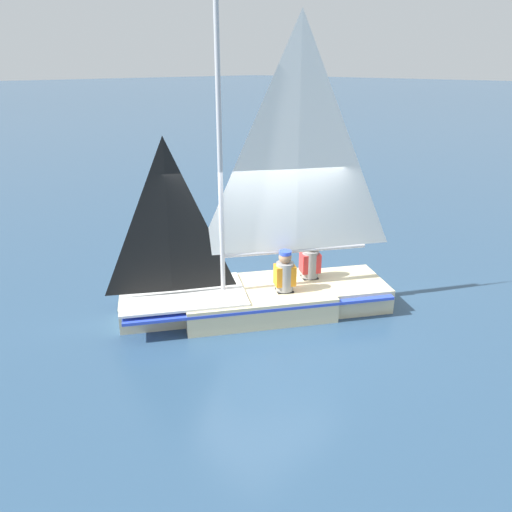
{
  "coord_description": "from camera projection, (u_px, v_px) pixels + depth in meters",
  "views": [
    {
      "loc": [
        -5.6,
        -5.57,
        4.1
      ],
      "look_at": [
        0.0,
        0.0,
        1.03
      ],
      "focal_mm": 35.0,
      "sensor_mm": 36.0,
      "label": 1
    }
  ],
  "objects": [
    {
      "name": "sailor_helm",
      "position": [
        285.0,
        280.0,
        8.51
      ],
      "size": [
        0.43,
        0.42,
        1.16
      ],
      "rotation": [
        0.0,
        0.0,
        2.56
      ],
      "color": "black",
      "rests_on": "ground_plane"
    },
    {
      "name": "sailor_crew",
      "position": [
        310.0,
        268.0,
        9.05
      ],
      "size": [
        0.43,
        0.42,
        1.16
      ],
      "rotation": [
        0.0,
        0.0,
        2.56
      ],
      "color": "black",
      "rests_on": "ground_plane"
    },
    {
      "name": "sailboat_main",
      "position": [
        260.0,
        275.0,
        8.61
      ],
      "size": [
        4.58,
        3.7,
        4.97
      ],
      "rotation": [
        0.0,
        0.0,
        2.56
      ],
      "color": "beige",
      "rests_on": "ground_plane"
    },
    {
      "name": "ground_plane",
      "position": [
        256.0,
        310.0,
        8.84
      ],
      "size": [
        260.0,
        260.0,
        0.0
      ],
      "primitive_type": "plane",
      "color": "#2D4C6B"
    }
  ]
}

